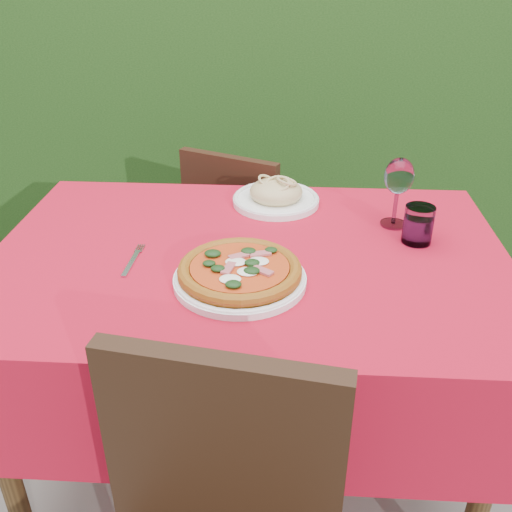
# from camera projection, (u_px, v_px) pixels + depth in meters

# --- Properties ---
(ground) EXTENTS (60.00, 60.00, 0.00)m
(ground) POSITION_uv_depth(u_px,v_px,m) (251.00, 465.00, 1.75)
(ground) COLOR slate
(ground) RESTS_ON ground
(hedge) EXTENTS (3.20, 0.55, 1.78)m
(hedge) POSITION_uv_depth(u_px,v_px,m) (273.00, 61.00, 2.66)
(hedge) COLOR black
(hedge) RESTS_ON ground
(dining_table) EXTENTS (1.26, 0.86, 0.75)m
(dining_table) POSITION_uv_depth(u_px,v_px,m) (249.00, 304.00, 1.46)
(dining_table) COLOR #483117
(dining_table) RESTS_ON ground
(chair_far) EXTENTS (0.47, 0.47, 0.80)m
(chair_far) POSITION_uv_depth(u_px,v_px,m) (242.00, 237.00, 2.09)
(chair_far) COLOR black
(chair_far) RESTS_ON ground
(pizza_plate) EXTENTS (0.30, 0.30, 0.06)m
(pizza_plate) POSITION_uv_depth(u_px,v_px,m) (240.00, 273.00, 1.26)
(pizza_plate) COLOR white
(pizza_plate) RESTS_ON dining_table
(pasta_plate) EXTENTS (0.25, 0.25, 0.07)m
(pasta_plate) POSITION_uv_depth(u_px,v_px,m) (276.00, 195.00, 1.63)
(pasta_plate) COLOR white
(pasta_plate) RESTS_ON dining_table
(water_glass) EXTENTS (0.07, 0.07, 0.10)m
(water_glass) POSITION_uv_depth(u_px,v_px,m) (418.00, 226.00, 1.42)
(water_glass) COLOR silver
(water_glass) RESTS_ON dining_table
(wine_glass) EXTENTS (0.08, 0.08, 0.19)m
(wine_glass) POSITION_uv_depth(u_px,v_px,m) (399.00, 179.00, 1.46)
(wine_glass) COLOR silver
(wine_glass) RESTS_ON dining_table
(fork) EXTENTS (0.03, 0.17, 0.00)m
(fork) POSITION_uv_depth(u_px,v_px,m) (131.00, 263.00, 1.34)
(fork) COLOR #B5B4BB
(fork) RESTS_ON dining_table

